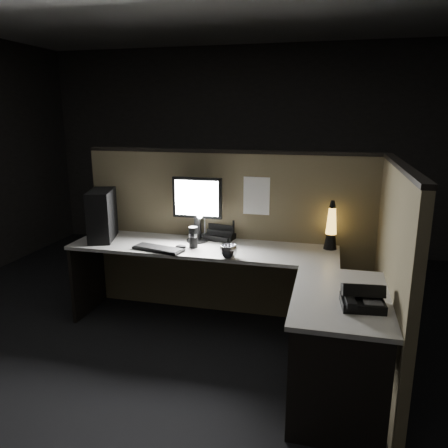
% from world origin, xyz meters
% --- Properties ---
extents(floor, '(6.00, 6.00, 0.00)m').
position_xyz_m(floor, '(0.00, 0.00, 0.00)').
color(floor, black).
rests_on(floor, ground).
extents(room_shell, '(6.00, 6.00, 6.00)m').
position_xyz_m(room_shell, '(0.00, 0.00, 1.62)').
color(room_shell, silver).
rests_on(room_shell, ground).
extents(partition_back, '(2.66, 0.06, 1.50)m').
position_xyz_m(partition_back, '(0.00, 0.93, 0.75)').
color(partition_back, brown).
rests_on(partition_back, ground).
extents(partition_right, '(0.06, 1.66, 1.50)m').
position_xyz_m(partition_right, '(1.33, 0.10, 0.75)').
color(partition_right, brown).
rests_on(partition_right, ground).
extents(desk, '(2.60, 1.60, 0.73)m').
position_xyz_m(desk, '(0.18, 0.25, 0.58)').
color(desk, '#B1AEA8').
rests_on(desk, ground).
extents(pc_tower, '(0.31, 0.47, 0.45)m').
position_xyz_m(pc_tower, '(-1.09, 0.60, 0.95)').
color(pc_tower, black).
rests_on(pc_tower, desk).
extents(monitor, '(0.45, 0.19, 0.57)m').
position_xyz_m(monitor, '(-0.24, 0.75, 1.08)').
color(monitor, black).
rests_on(monitor, desk).
extents(keyboard, '(0.46, 0.24, 0.02)m').
position_xyz_m(keyboard, '(-0.47, 0.40, 0.74)').
color(keyboard, black).
rests_on(keyboard, desk).
extents(mouse, '(0.10, 0.08, 0.04)m').
position_xyz_m(mouse, '(-0.30, 0.48, 0.75)').
color(mouse, black).
rests_on(mouse, desk).
extents(clip_lamp, '(0.05, 0.20, 0.26)m').
position_xyz_m(clip_lamp, '(-0.21, 0.80, 0.88)').
color(clip_lamp, white).
rests_on(clip_lamp, desk).
extents(organizer, '(0.29, 0.27, 0.19)m').
position_xyz_m(organizer, '(-0.06, 0.87, 0.77)').
color(organizer, black).
rests_on(organizer, desk).
extents(lava_lamp, '(0.11, 0.11, 0.41)m').
position_xyz_m(lava_lamp, '(0.92, 0.79, 0.90)').
color(lava_lamp, black).
rests_on(lava_lamp, desk).
extents(travel_mug, '(0.08, 0.08, 0.18)m').
position_xyz_m(travel_mug, '(-0.21, 0.55, 0.82)').
color(travel_mug, black).
rests_on(travel_mug, desk).
extents(steel_mug, '(0.18, 0.18, 0.11)m').
position_xyz_m(steel_mug, '(0.14, 0.34, 0.78)').
color(steel_mug, '#BABAC1').
rests_on(steel_mug, desk).
extents(figurine, '(0.06, 0.06, 0.06)m').
position_xyz_m(figurine, '(0.92, 0.78, 0.78)').
color(figurine, orange).
rests_on(figurine, desk).
extents(pinned_paper, '(0.23, 0.00, 0.33)m').
position_xyz_m(pinned_paper, '(0.26, 0.90, 1.14)').
color(pinned_paper, white).
rests_on(pinned_paper, partition_back).
extents(desk_phone, '(0.26, 0.27, 0.15)m').
position_xyz_m(desk_phone, '(1.11, -0.33, 0.79)').
color(desk_phone, black).
rests_on(desk_phone, desk).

